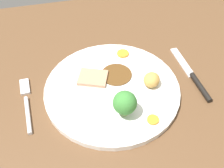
% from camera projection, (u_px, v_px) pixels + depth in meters
% --- Properties ---
extents(dining_table, '(1.20, 0.84, 0.04)m').
position_uv_depth(dining_table, '(126.00, 96.00, 0.61)').
color(dining_table, brown).
rests_on(dining_table, ground).
extents(dinner_plate, '(0.30, 0.30, 0.01)m').
position_uv_depth(dinner_plate, '(112.00, 89.00, 0.59)').
color(dinner_plate, white).
rests_on(dinner_plate, dining_table).
extents(gravy_pool, '(0.07, 0.07, 0.00)m').
position_uv_depth(gravy_pool, '(116.00, 75.00, 0.61)').
color(gravy_pool, '#563819').
rests_on(gravy_pool, dinner_plate).
extents(meat_slice_main, '(0.08, 0.07, 0.01)m').
position_uv_depth(meat_slice_main, '(93.00, 78.00, 0.60)').
color(meat_slice_main, tan).
rests_on(meat_slice_main, dinner_plate).
extents(roast_potato_left, '(0.05, 0.05, 0.03)m').
position_uv_depth(roast_potato_left, '(152.00, 80.00, 0.58)').
color(roast_potato_left, '#BC8C42').
rests_on(roast_potato_left, dinner_plate).
extents(carrot_coin_front, '(0.02, 0.02, 0.01)m').
position_uv_depth(carrot_coin_front, '(153.00, 120.00, 0.52)').
color(carrot_coin_front, orange).
rests_on(carrot_coin_front, dinner_plate).
extents(carrot_coin_back, '(0.03, 0.03, 0.00)m').
position_uv_depth(carrot_coin_back, '(123.00, 54.00, 0.66)').
color(carrot_coin_back, orange).
rests_on(carrot_coin_back, dinner_plate).
extents(broccoli_floret, '(0.05, 0.05, 0.06)m').
position_uv_depth(broccoli_floret, '(125.00, 103.00, 0.51)').
color(broccoli_floret, '#8CB766').
rests_on(broccoli_floret, dinner_plate).
extents(fork, '(0.02, 0.15, 0.01)m').
position_uv_depth(fork, '(27.00, 103.00, 0.57)').
color(fork, silver).
rests_on(fork, dining_table).
extents(knife, '(0.02, 0.19, 0.01)m').
position_uv_depth(knife, '(193.00, 77.00, 0.62)').
color(knife, black).
rests_on(knife, dining_table).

